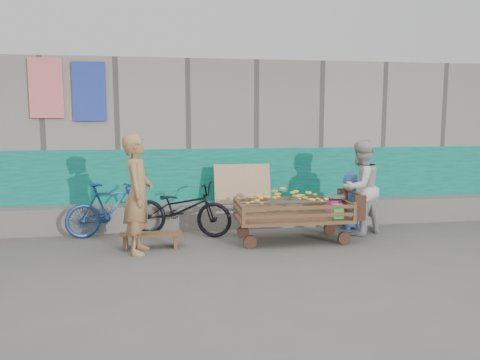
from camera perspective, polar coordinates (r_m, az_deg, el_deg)
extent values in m
plane|color=#57564F|center=(6.24, 0.88, -10.59)|extent=(80.00, 80.00, 0.00)
cube|color=gray|center=(10.01, -3.14, 4.95)|extent=(12.00, 3.00, 3.00)
cube|color=#037358|center=(8.58, -2.06, -0.82)|extent=(12.00, 0.03, 1.40)
cube|color=slate|center=(8.44, -1.86, -4.24)|extent=(12.00, 0.50, 0.45)
cube|color=tan|center=(8.25, 0.31, -0.44)|extent=(1.00, 0.19, 0.68)
cube|color=#F8747A|center=(8.65, -22.57, 10.31)|extent=(0.55, 0.03, 1.00)
cube|color=#2B41AA|center=(8.52, -17.90, 10.24)|extent=(0.55, 0.03, 1.00)
cube|color=#4E3220|center=(7.49, 6.41, -4.64)|extent=(1.78, 0.89, 0.05)
cylinder|color=#321E15|center=(7.08, 1.24, -7.57)|extent=(0.20, 0.06, 0.20)
cube|color=#4E3220|center=(6.87, 0.40, -4.29)|extent=(0.05, 0.05, 0.28)
cylinder|color=#321E15|center=(7.70, 0.37, -6.33)|extent=(0.20, 0.06, 0.20)
cube|color=#4E3220|center=(7.68, -0.61, -3.05)|extent=(0.05, 0.05, 0.28)
cylinder|color=#321E15|center=(7.48, 12.58, -6.93)|extent=(0.20, 0.06, 0.20)
cube|color=#4E3220|center=(7.35, 13.80, -3.74)|extent=(0.05, 0.05, 0.28)
cylinder|color=#321E15|center=(8.07, 10.88, -5.82)|extent=(0.20, 0.06, 0.20)
cube|color=#4E3220|center=(8.11, 11.53, -2.64)|extent=(0.05, 0.05, 0.28)
cube|color=#4E3220|center=(7.07, 7.32, -4.35)|extent=(1.72, 0.04, 0.05)
cube|color=#4E3220|center=(7.05, 7.34, -3.40)|extent=(1.72, 0.04, 0.05)
cube|color=#4E3220|center=(7.86, 5.62, -3.14)|extent=(1.72, 0.04, 0.05)
cube|color=#4E3220|center=(7.84, 5.63, -2.28)|extent=(1.72, 0.04, 0.05)
cube|color=#4E3220|center=(7.28, -0.13, -3.94)|extent=(0.04, 0.83, 0.05)
cube|color=#4E3220|center=(7.26, -0.13, -3.02)|extent=(0.04, 0.83, 0.05)
cube|color=#4E3220|center=(7.73, 12.60, -3.45)|extent=(0.04, 0.83, 0.05)
cube|color=#4E3220|center=(7.71, 12.63, -2.59)|extent=(0.04, 0.83, 0.05)
cylinder|color=#321E15|center=(7.76, 13.88, -1.60)|extent=(0.04, 0.79, 0.04)
cube|color=#321E15|center=(8.09, 12.38, -2.39)|extent=(0.18, 0.04, 0.40)
cube|color=#321E15|center=(7.43, 14.44, -3.33)|extent=(0.18, 0.04, 0.40)
ellipsoid|color=yellow|center=(7.42, 5.70, -2.84)|extent=(1.29, 0.69, 0.44)
cylinder|color=#E83BA3|center=(7.67, 11.44, -3.29)|extent=(0.24, 0.24, 0.26)
cylinder|color=silver|center=(7.64, 11.46, -2.27)|extent=(0.03, 0.03, 0.06)
cylinder|color=silver|center=(7.64, 11.47, -1.97)|extent=(0.34, 0.34, 0.02)
cube|color=#36D552|center=(7.40, 11.82, -3.76)|extent=(0.16, 0.12, 0.22)
cube|color=#4E3220|center=(7.20, -10.84, -6.51)|extent=(0.92, 0.28, 0.04)
cube|color=#4E3220|center=(7.25, -13.76, -7.47)|extent=(0.06, 0.26, 0.18)
cube|color=#4E3220|center=(7.23, -7.87, -7.38)|extent=(0.06, 0.26, 0.18)
imported|color=#A27649|center=(6.87, -12.34, -1.69)|extent=(0.48, 0.67, 1.72)
imported|color=beige|center=(8.08, 14.46, -0.89)|extent=(0.96, 0.89, 1.59)
imported|color=#3A6BB7|center=(8.48, 13.33, -2.48)|extent=(0.58, 0.50, 1.00)
imported|color=black|center=(7.84, -7.18, -3.50)|extent=(1.82, 1.17, 0.90)
imported|color=navy|center=(8.09, -15.49, -3.43)|extent=(1.53, 0.92, 0.89)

